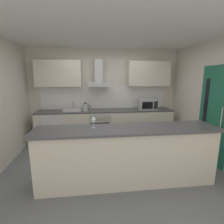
{
  "coord_description": "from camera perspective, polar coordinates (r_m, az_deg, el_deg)",
  "views": [
    {
      "loc": [
        -0.38,
        -3.27,
        1.8
      ],
      "look_at": [
        0.06,
        0.38,
        1.05
      ],
      "focal_mm": 27.07,
      "sensor_mm": 36.0,
      "label": 1
    }
  ],
  "objects": [
    {
      "name": "wall_right",
      "position": [
        4.21,
        31.38,
        3.01
      ],
      "size": [
        0.12,
        4.49,
        2.6
      ],
      "primitive_type": "cube",
      "color": "silver",
      "rests_on": "ground"
    },
    {
      "name": "wine_glass",
      "position": [
        2.78,
        -6.32,
        -2.86
      ],
      "size": [
        0.08,
        0.08,
        0.18
      ],
      "color": "silver",
      "rests_on": "counter_island"
    },
    {
      "name": "side_door",
      "position": [
        4.13,
        31.01,
        -0.95
      ],
      "size": [
        0.08,
        0.85,
        2.05
      ],
      "color": "#1E664C",
      "rests_on": "ground"
    },
    {
      "name": "refrigerator",
      "position": [
        4.97,
        -18.63,
        -5.16
      ],
      "size": [
        0.58,
        0.6,
        0.85
      ],
      "color": "white",
      "rests_on": "ground"
    },
    {
      "name": "ground",
      "position": [
        3.76,
        -0.17,
        -17.27
      ],
      "size": [
        5.31,
        4.49,
        0.02
      ],
      "primitive_type": "cube",
      "color": "slate"
    },
    {
      "name": "wall_back",
      "position": [
        5.11,
        -2.56,
        5.89
      ],
      "size": [
        5.31,
        0.12,
        2.6
      ],
      "primitive_type": "cube",
      "color": "silver",
      "rests_on": "ground"
    },
    {
      "name": "kettle",
      "position": [
        4.71,
        -8.97,
        1.65
      ],
      "size": [
        0.29,
        0.15,
        0.24
      ],
      "color": "#B7BABC",
      "rests_on": "counter_back"
    },
    {
      "name": "microwave",
      "position": [
        4.96,
        11.86,
        2.58
      ],
      "size": [
        0.5,
        0.38,
        0.3
      ],
      "color": "#B7BABC",
      "rests_on": "counter_back"
    },
    {
      "name": "backsplash_tile",
      "position": [
        5.05,
        -2.49,
        5.03
      ],
      "size": [
        3.66,
        0.02,
        0.66
      ],
      "primitive_type": "cube",
      "color": "white"
    },
    {
      "name": "counter_back",
      "position": [
        4.9,
        -2.13,
        -4.48
      ],
      "size": [
        3.79,
        0.6,
        0.9
      ],
      "color": "beige",
      "rests_on": "ground"
    },
    {
      "name": "oven",
      "position": [
        4.86,
        -4.19,
        -4.51
      ],
      "size": [
        0.6,
        0.62,
        0.8
      ],
      "color": "slate",
      "rests_on": "ground"
    },
    {
      "name": "upper_cabinets",
      "position": [
        4.86,
        -2.41,
        12.8
      ],
      "size": [
        3.74,
        0.32,
        0.7
      ],
      "color": "beige"
    },
    {
      "name": "range_hood",
      "position": [
        4.8,
        -4.5,
        11.33
      ],
      "size": [
        0.62,
        0.45,
        0.72
      ],
      "color": "#B7BABC"
    },
    {
      "name": "counter_island",
      "position": [
        2.97,
        5.12,
        -14.44
      ],
      "size": [
        3.05,
        0.64,
        0.99
      ],
      "color": "beige",
      "rests_on": "ground"
    },
    {
      "name": "sink",
      "position": [
        4.79,
        -13.13,
        0.73
      ],
      "size": [
        0.5,
        0.4,
        0.26
      ],
      "color": "silver",
      "rests_on": "counter_back"
    },
    {
      "name": "ceiling",
      "position": [
        3.39,
        -0.2,
        25.33
      ],
      "size": [
        5.31,
        4.49,
        0.02
      ],
      "primitive_type": "cube",
      "color": "white"
    }
  ]
}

